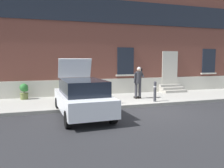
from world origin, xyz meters
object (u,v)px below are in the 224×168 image
object	(u,v)px
person_on_phone	(138,81)
planter_olive	(24,91)
planter_cream	(65,89)
bollard_near_person	(155,91)
hatchback_car_white	(82,97)

from	to	relation	value
person_on_phone	planter_olive	distance (m)	6.21
person_on_phone	planter_cream	distance (m)	4.23
bollard_near_person	planter_cream	bearing A→B (deg)	145.85
planter_olive	planter_cream	size ratio (longest dim) A/B	1.00
bollard_near_person	person_on_phone	xyz separation A→B (m)	(-0.45, 1.06, 0.44)
hatchback_car_white	bollard_near_person	distance (m)	4.22
bollard_near_person	hatchback_car_white	bearing A→B (deg)	-161.13
hatchback_car_white	bollard_near_person	xyz separation A→B (m)	(3.99, 1.36, -0.09)
hatchback_car_white	person_on_phone	world-z (taller)	hatchback_car_white
person_on_phone	planter_cream	world-z (taller)	person_on_phone
hatchback_car_white	person_on_phone	distance (m)	4.31
bollard_near_person	planter_cream	xyz separation A→B (m)	(-4.24, 2.87, -0.11)
hatchback_car_white	person_on_phone	size ratio (longest dim) A/B	2.36
planter_olive	planter_cream	distance (m)	2.17
planter_olive	hatchback_car_white	bearing A→B (deg)	-59.69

